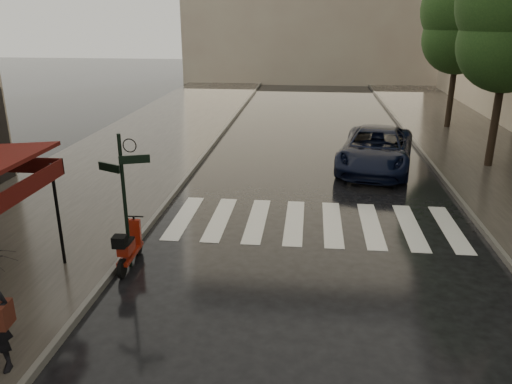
# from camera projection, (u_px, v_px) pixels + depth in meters

# --- Properties ---
(ground) EXTENTS (120.00, 120.00, 0.00)m
(ground) POSITION_uv_depth(u_px,v_px,m) (138.00, 352.00, 8.53)
(ground) COLOR black
(ground) RESTS_ON ground
(sidewalk_near) EXTENTS (6.00, 60.00, 0.12)m
(sidewalk_near) POSITION_uv_depth(u_px,v_px,m) (128.00, 156.00, 20.22)
(sidewalk_near) COLOR #38332D
(sidewalk_near) RESTS_ON ground
(sidewalk_far) EXTENTS (5.50, 60.00, 0.12)m
(sidewalk_far) POSITION_uv_depth(u_px,v_px,m) (508.00, 167.00, 18.70)
(sidewalk_far) COLOR #38332D
(sidewalk_far) RESTS_ON ground
(curb_near) EXTENTS (0.12, 60.00, 0.16)m
(curb_near) POSITION_uv_depth(u_px,v_px,m) (202.00, 158.00, 19.90)
(curb_near) COLOR #595651
(curb_near) RESTS_ON ground
(curb_far) EXTENTS (0.12, 60.00, 0.16)m
(curb_far) POSITION_uv_depth(u_px,v_px,m) (432.00, 165.00, 18.99)
(curb_far) COLOR #595651
(curb_far) RESTS_ON ground
(crosswalk) EXTENTS (7.85, 3.20, 0.01)m
(crosswalk) POSITION_uv_depth(u_px,v_px,m) (313.00, 223.00, 13.85)
(crosswalk) COLOR silver
(crosswalk) RESTS_ON ground
(signpost) EXTENTS (1.17, 0.29, 3.10)m
(signpost) POSITION_uv_depth(u_px,v_px,m) (124.00, 191.00, 10.86)
(signpost) COLOR black
(signpost) RESTS_ON ground
(tree_far) EXTENTS (3.80, 3.80, 8.16)m
(tree_far) POSITION_uv_depth(u_px,v_px,m) (461.00, 15.00, 23.52)
(tree_far) COLOR black
(tree_far) RESTS_ON sidewalk_far
(scooter) EXTENTS (0.41, 1.56, 1.02)m
(scooter) POSITION_uv_depth(u_px,v_px,m) (129.00, 248.00, 11.28)
(scooter) COLOR black
(scooter) RESTS_ON ground
(parked_car) EXTENTS (3.51, 5.80, 1.51)m
(parked_car) POSITION_uv_depth(u_px,v_px,m) (376.00, 149.00, 18.54)
(parked_car) COLOR black
(parked_car) RESTS_ON ground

